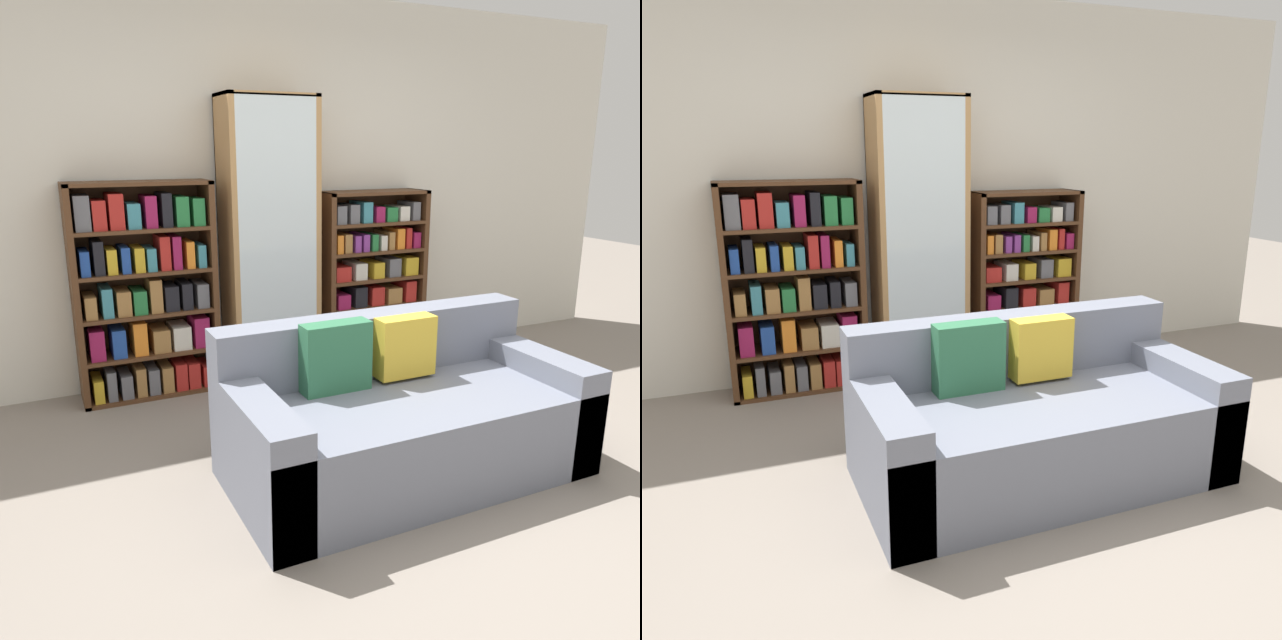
# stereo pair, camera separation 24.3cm
# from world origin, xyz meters

# --- Properties ---
(ground_plane) EXTENTS (16.00, 16.00, 0.00)m
(ground_plane) POSITION_xyz_m (0.00, 0.00, 0.00)
(ground_plane) COLOR gray
(wall_back) EXTENTS (6.54, 0.06, 2.70)m
(wall_back) POSITION_xyz_m (0.00, 2.23, 1.35)
(wall_back) COLOR silver
(wall_back) RESTS_ON ground
(couch) EXTENTS (1.84, 0.89, 0.81)m
(couch) POSITION_xyz_m (0.05, 0.36, 0.29)
(couch) COLOR slate
(couch) RESTS_ON ground
(bookshelf_left) EXTENTS (0.92, 0.32, 1.45)m
(bookshelf_left) POSITION_xyz_m (-0.93, 2.03, 0.71)
(bookshelf_left) COLOR #4C2D19
(bookshelf_left) RESTS_ON ground
(display_cabinet) EXTENTS (0.65, 0.36, 2.00)m
(display_cabinet) POSITION_xyz_m (-0.05, 2.01, 0.99)
(display_cabinet) COLOR #AD7F4C
(display_cabinet) RESTS_ON ground
(bookshelf_right) EXTENTS (0.85, 0.32, 1.34)m
(bookshelf_right) POSITION_xyz_m (0.81, 2.03, 0.64)
(bookshelf_right) COLOR #4C2D19
(bookshelf_right) RESTS_ON ground
(wine_bottle) EXTENTS (0.08, 0.08, 0.41)m
(wine_bottle) POSITION_xyz_m (0.62, 1.44, 0.17)
(wine_bottle) COLOR #192333
(wine_bottle) RESTS_ON ground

